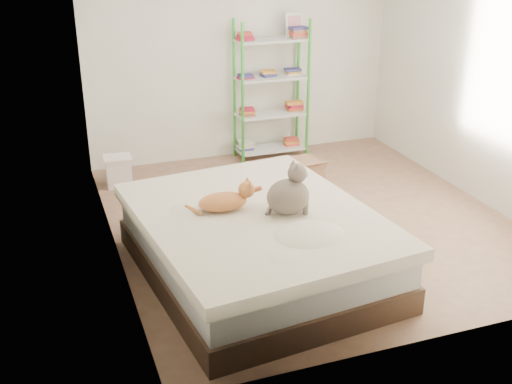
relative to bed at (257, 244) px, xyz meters
name	(u,v)px	position (x,y,z in m)	size (l,w,h in m)	color
room	(314,92)	(0.85, 0.83, 1.02)	(3.81, 4.21, 2.61)	#A1795F
bed	(257,244)	(0.00, 0.00, 0.00)	(2.02, 2.41, 0.57)	#4B3324
orange_cat	(223,200)	(-0.24, 0.15, 0.38)	(0.48, 0.26, 0.19)	#C87838
grey_cat	(288,189)	(0.24, -0.09, 0.50)	(0.31, 0.37, 0.43)	#6A6158
shelf_unit	(272,91)	(1.16, 2.71, 0.55)	(0.88, 0.36, 1.74)	green
cardboard_box	(298,175)	(1.05, 1.59, -0.12)	(0.50, 0.48, 0.38)	tan
white_bin	(119,171)	(-0.80, 2.36, -0.11)	(0.31, 0.28, 0.34)	white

